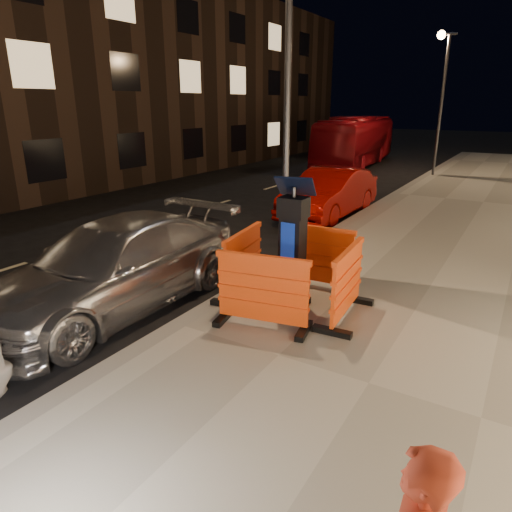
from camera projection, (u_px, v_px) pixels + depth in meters
The scene contains 13 objects.
ground_plane at pixel (178, 333), 7.03m from camera, with size 120.00×120.00×0.00m, color black.
sidewalk at pixel (368, 388), 5.53m from camera, with size 6.00×60.00×0.15m, color gray.
kerb at pixel (178, 328), 7.00m from camera, with size 0.30×60.00×0.15m, color slate.
parking_kiosk at pixel (293, 246), 7.35m from camera, with size 0.64×0.64×2.03m, color black.
barrier_front at pixel (263, 292), 6.73m from camera, with size 1.46×0.60×1.13m, color #F04710.
barrier_back at pixel (316, 257), 8.27m from camera, with size 1.46×0.60×1.13m, color #F04710.
barrier_kerbside at pixel (243, 262), 7.96m from camera, with size 1.46×0.60×1.13m, color #F04710.
barrier_bldgside at pixel (347, 284), 7.03m from camera, with size 1.46×0.60×1.13m, color #F04710.
car_silver at pixel (119, 306), 7.95m from camera, with size 2.07×5.10×1.48m, color silver.
car_red at pixel (328, 216), 14.26m from camera, with size 1.53×4.40×1.45m, color #950803.
bus_doubledecker at pixel (354, 165), 26.01m from camera, with size 2.23×9.53×2.66m, color maroon.
street_lamp_mid at pixel (287, 115), 8.33m from camera, with size 0.12×0.12×6.00m, color #3F3F44.
street_lamp_far at pixel (441, 108), 20.49m from camera, with size 0.12×0.12×6.00m, color #3F3F44.
Camera 1 is at (4.28, -4.75, 3.37)m, focal length 32.00 mm.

